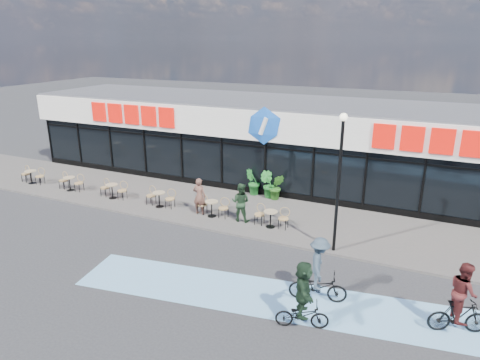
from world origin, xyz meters
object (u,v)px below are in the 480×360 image
object	(u,v)px
bistro_set_0	(32,175)
patron_left	(199,196)
cyclist_a	(319,275)
lamp_post	(339,173)
patron_right	(241,202)
potted_plant_left	(253,182)
potted_plant_right	(277,187)
cyclist_b	(461,303)
potted_plant_mid	(268,185)

from	to	relation	value
bistro_set_0	patron_left	xyz separation A→B (m)	(10.82, -0.04, 0.41)
cyclist_a	lamp_post	bearing A→B (deg)	93.95
patron_right	cyclist_a	distance (m)	6.48
potted_plant_left	potted_plant_right	bearing A→B (deg)	-5.25
cyclist_a	cyclist_b	distance (m)	3.98
lamp_post	patron_right	xyz separation A→B (m)	(-4.44, 1.10, -2.27)
patron_right	cyclist_a	xyz separation A→B (m)	(4.67, -4.49, -0.07)
lamp_post	bistro_set_0	size ratio (longest dim) A/B	3.45
potted_plant_mid	patron_right	distance (m)	3.29
potted_plant_right	cyclist_b	size ratio (longest dim) A/B	0.61
potted_plant_mid	patron_right	size ratio (longest dim) A/B	0.78
cyclist_b	lamp_post	bearing A→B (deg)	142.12
potted_plant_left	potted_plant_mid	distance (m)	0.84
potted_plant_right	patron_right	distance (m)	3.24
bistro_set_0	potted_plant_left	bearing A→B (deg)	15.36
potted_plant_mid	potted_plant_right	distance (m)	0.53
potted_plant_left	patron_left	xyz separation A→B (m)	(-1.27, -3.37, 0.18)
patron_right	potted_plant_mid	bearing A→B (deg)	-94.95
potted_plant_right	patron_right	size ratio (longest dim) A/B	0.75
potted_plant_mid	cyclist_a	world-z (taller)	cyclist_a
cyclist_a	cyclist_b	bearing A→B (deg)	1.61
patron_left	cyclist_a	xyz separation A→B (m)	(6.73, -4.43, -0.06)
bistro_set_0	patron_left	distance (m)	10.83
bistro_set_0	potted_plant_left	xyz separation A→B (m)	(12.09, 3.32, 0.23)
potted_plant_left	patron_right	bearing A→B (deg)	-76.48
lamp_post	potted_plant_left	bearing A→B (deg)	139.89
potted_plant_left	patron_left	world-z (taller)	patron_left
lamp_post	cyclist_b	xyz separation A→B (m)	(4.21, -3.28, -2.30)
potted_plant_mid	potted_plant_right	bearing A→B (deg)	-11.11
patron_right	bistro_set_0	bearing A→B (deg)	-4.13
potted_plant_mid	bistro_set_0	bearing A→B (deg)	-165.68
potted_plant_left	cyclist_b	world-z (taller)	cyclist_b
lamp_post	bistro_set_0	xyz separation A→B (m)	(-17.32, 1.09, -2.69)
patron_left	lamp_post	bearing A→B (deg)	168.92
potted_plant_mid	lamp_post	bearing A→B (deg)	-44.93
potted_plant_left	cyclist_b	size ratio (longest dim) A/B	0.63
patron_right	cyclist_b	size ratio (longest dim) A/B	0.81
bistro_set_0	potted_plant_right	size ratio (longest dim) A/B	1.16
bistro_set_0	patron_right	world-z (taller)	patron_right
bistro_set_0	patron_right	distance (m)	12.89
patron_left	cyclist_a	world-z (taller)	cyclist_a
cyclist_a	potted_plant_left	bearing A→B (deg)	125.04
potted_plant_mid	patron_left	distance (m)	3.95
cyclist_a	bistro_set_0	bearing A→B (deg)	165.71
cyclist_b	potted_plant_left	bearing A→B (deg)	140.87
bistro_set_0	potted_plant_left	size ratio (longest dim) A/B	1.12
cyclist_a	patron_left	bearing A→B (deg)	146.67
cyclist_a	potted_plant_right	bearing A→B (deg)	118.19
potted_plant_right	cyclist_b	world-z (taller)	cyclist_b
potted_plant_mid	potted_plant_right	xyz separation A→B (m)	(0.52, -0.10, -0.02)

